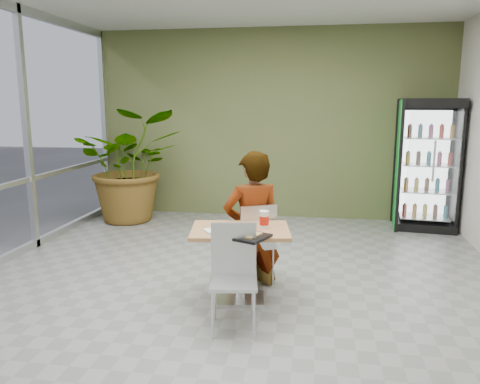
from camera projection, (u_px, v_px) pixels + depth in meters
name	position (u px, v px, depth m)	size (l,w,h in m)	color
ground	(234.00, 294.00, 4.88)	(7.00, 7.00, 0.00)	gray
room_envelope	(234.00, 140.00, 4.59)	(6.00, 7.00, 3.20)	beige
dining_table	(240.00, 250.00, 4.61)	(1.04, 0.80, 0.75)	#AB7749
chair_far	(256.00, 238.00, 5.04)	(0.54, 0.54, 0.91)	#BBBEC1
chair_near	(234.00, 267.00, 4.12)	(0.47, 0.47, 0.92)	#BBBEC1
seated_woman	(252.00, 232.00, 5.07)	(0.65, 0.42, 1.77)	black
pizza_plate	(231.00, 226.00, 4.59)	(0.32, 0.30, 0.03)	silver
soda_cup	(264.00, 220.00, 4.59)	(0.10, 0.10, 0.17)	silver
napkin_stack	(213.00, 231.00, 4.46)	(0.16, 0.16, 0.02)	silver
cafeteria_tray	(243.00, 236.00, 4.28)	(0.45, 0.33, 0.03)	black
beverage_fridge	(427.00, 165.00, 7.28)	(1.00, 0.81, 2.03)	black
potted_plant	(131.00, 165.00, 7.81)	(1.69, 1.46, 1.87)	#326C2B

